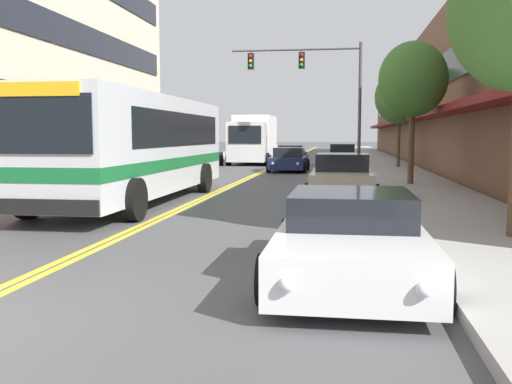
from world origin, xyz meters
The scene contains 17 objects.
ground_plane centered at (0.00, 37.00, 0.00)m, with size 240.00×240.00×0.00m, color #4C4C4F.
sidewalk_left centered at (-7.01, 37.00, 0.09)m, with size 3.03×106.00×0.17m.
sidewalk_right centered at (7.01, 37.00, 0.09)m, with size 3.03×106.00×0.17m.
centre_line centered at (0.00, 37.00, 0.00)m, with size 0.34×106.00×0.01m.
storefront_row_right centered at (12.75, 37.00, 3.96)m, with size 9.10×68.00×7.93m.
city_bus centered at (-1.72, 10.79, 1.73)m, with size 2.93×11.01×3.06m.
car_charcoal_parked_left_near centered at (-4.43, 29.39, 0.63)m, with size 2.13×4.29×1.35m.
car_white_parked_right_foreground centered at (4.39, 2.45, 0.56)m, with size 2.15×4.56×1.19m.
car_silver_parked_right_mid centered at (4.40, 41.27, 0.55)m, with size 2.05×4.42×1.14m.
car_champagne_parked_right_far centered at (4.26, 11.83, 0.65)m, with size 2.03×4.25×1.41m.
car_slate_blue_parked_right_end centered at (4.26, 34.14, 0.63)m, with size 2.15×4.78×1.36m.
car_black_moving_lead centered at (0.94, 31.93, 0.61)m, with size 2.06×4.40×1.31m.
car_navy_moving_second centered at (1.39, 25.59, 0.60)m, with size 2.10×4.14×1.29m.
box_truck centered at (-1.80, 33.48, 1.69)m, with size 2.78×6.75×3.30m.
traffic_signal_mast centered at (2.75, 27.76, 5.14)m, with size 7.44×0.38×7.17m.
street_tree_right_mid centered at (6.76, 16.29, 3.97)m, with size 2.48×2.48×5.18m.
street_tree_right_far centered at (7.42, 27.95, 4.09)m, with size 2.79×2.79×5.46m.
Camera 1 is at (4.26, -5.34, 1.97)m, focal length 40.00 mm.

